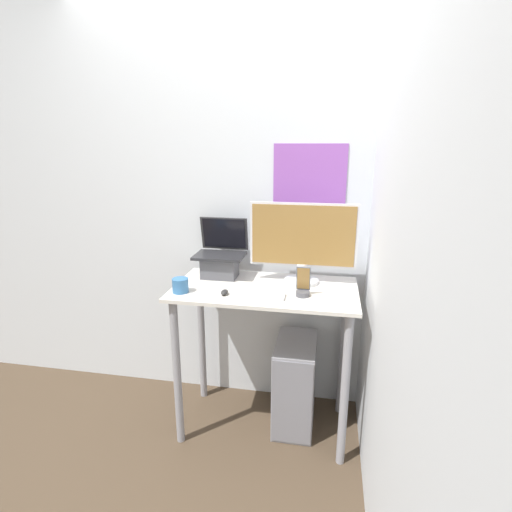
{
  "coord_description": "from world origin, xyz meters",
  "views": [
    {
      "loc": [
        0.33,
        -1.79,
        1.68
      ],
      "look_at": [
        -0.05,
        0.27,
        1.08
      ],
      "focal_mm": 28.0,
      "sensor_mm": 36.0,
      "label": 1
    }
  ],
  "objects_px": {
    "laptop": "(220,260)",
    "mouse": "(225,292)",
    "monitor": "(303,244)",
    "keyboard": "(260,295)",
    "computer_tower": "(295,383)",
    "cell_phone": "(303,288)"
  },
  "relations": [
    {
      "from": "mouse",
      "to": "cell_phone",
      "type": "height_order",
      "value": "cell_phone"
    },
    {
      "from": "laptop",
      "to": "mouse",
      "type": "distance_m",
      "value": 0.32
    },
    {
      "from": "mouse",
      "to": "laptop",
      "type": "bearing_deg",
      "value": 109.1
    },
    {
      "from": "monitor",
      "to": "keyboard",
      "type": "xyz_separation_m",
      "value": [
        -0.2,
        -0.26,
        -0.22
      ]
    },
    {
      "from": "laptop",
      "to": "cell_phone",
      "type": "bearing_deg",
      "value": -24.37
    },
    {
      "from": "computer_tower",
      "to": "mouse",
      "type": "bearing_deg",
      "value": -151.04
    },
    {
      "from": "laptop",
      "to": "computer_tower",
      "type": "xyz_separation_m",
      "value": [
        0.47,
        -0.09,
        -0.73
      ]
    },
    {
      "from": "laptop",
      "to": "mouse",
      "type": "xyz_separation_m",
      "value": [
        0.1,
        -0.29,
        -0.09
      ]
    },
    {
      "from": "monitor",
      "to": "cell_phone",
      "type": "distance_m",
      "value": 0.28
    },
    {
      "from": "laptop",
      "to": "keyboard",
      "type": "relative_size",
      "value": 1.35
    },
    {
      "from": "monitor",
      "to": "mouse",
      "type": "distance_m",
      "value": 0.52
    },
    {
      "from": "mouse",
      "to": "cell_phone",
      "type": "bearing_deg",
      "value": 8.62
    },
    {
      "from": "mouse",
      "to": "computer_tower",
      "type": "height_order",
      "value": "mouse"
    },
    {
      "from": "laptop",
      "to": "monitor",
      "type": "height_order",
      "value": "monitor"
    },
    {
      "from": "laptop",
      "to": "mouse",
      "type": "relative_size",
      "value": 5.65
    },
    {
      "from": "monitor",
      "to": "mouse",
      "type": "bearing_deg",
      "value": -145.1
    },
    {
      "from": "monitor",
      "to": "cell_phone",
      "type": "xyz_separation_m",
      "value": [
        0.02,
        -0.21,
        -0.19
      ]
    },
    {
      "from": "laptop",
      "to": "mouse",
      "type": "height_order",
      "value": "laptop"
    },
    {
      "from": "cell_phone",
      "to": "computer_tower",
      "type": "relative_size",
      "value": 0.29
    },
    {
      "from": "monitor",
      "to": "keyboard",
      "type": "distance_m",
      "value": 0.39
    },
    {
      "from": "monitor",
      "to": "computer_tower",
      "type": "xyz_separation_m",
      "value": [
        -0.01,
        -0.06,
        -0.86
      ]
    },
    {
      "from": "keyboard",
      "to": "cell_phone",
      "type": "xyz_separation_m",
      "value": [
        0.22,
        0.05,
        0.04
      ]
    }
  ]
}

